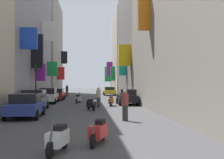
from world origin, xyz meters
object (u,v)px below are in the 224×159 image
(parked_car_grey, at_px, (34,100))
(pedestrian_mid_street, at_px, (125,105))
(scooter_black, at_px, (91,104))
(pedestrian_crossing, at_px, (67,91))
(pedestrian_near_left, at_px, (99,97))
(scooter_white, at_px, (58,138))
(traffic_light_far_corner, at_px, (36,76))
(parked_car_yellow, at_px, (109,91))
(scooter_red, at_px, (98,131))
(parked_car_red, at_px, (57,94))
(scooter_silver, at_px, (78,99))
(scooter_orange, at_px, (111,101))
(parked_car_blue, at_px, (25,105))
(parked_car_white, at_px, (48,95))
(parked_car_black, at_px, (127,97))

(parked_car_grey, relative_size, pedestrian_mid_street, 2.20)
(scooter_black, bearing_deg, pedestrian_crossing, 98.93)
(pedestrian_near_left, bearing_deg, scooter_white, -96.42)
(pedestrian_mid_street, distance_m, traffic_light_far_corner, 13.50)
(pedestrian_mid_street, bearing_deg, parked_car_yellow, 87.52)
(scooter_black, relative_size, scooter_red, 0.95)
(parked_car_red, xyz_separation_m, parked_car_grey, (-0.48, -12.89, 0.08))
(scooter_black, relative_size, pedestrian_crossing, 1.00)
(scooter_silver, relative_size, scooter_black, 1.08)
(parked_car_grey, relative_size, scooter_orange, 2.12)
(parked_car_blue, relative_size, pedestrian_crossing, 2.29)
(parked_car_white, relative_size, scooter_silver, 2.30)
(scooter_red, relative_size, scooter_orange, 1.01)
(parked_car_grey, relative_size, scooter_silver, 2.04)
(scooter_red, bearing_deg, pedestrian_crossing, 95.75)
(scooter_white, bearing_deg, parked_car_black, 76.34)
(pedestrian_near_left, bearing_deg, parked_car_yellow, 83.58)
(parked_car_grey, height_order, parked_car_black, parked_car_grey)
(parked_car_white, distance_m, scooter_black, 9.22)
(parked_car_blue, height_order, pedestrian_mid_street, pedestrian_mid_street)
(parked_car_white, relative_size, parked_car_black, 1.12)
(parked_car_yellow, xyz_separation_m, scooter_red, (-3.12, -38.03, -0.26))
(scooter_red, bearing_deg, parked_car_white, 102.04)
(parked_car_blue, bearing_deg, scooter_black, 47.72)
(parked_car_blue, xyz_separation_m, parked_car_yellow, (7.32, 29.81, -0.05))
(scooter_silver, xyz_separation_m, traffic_light_far_corner, (-3.82, -2.94, 2.26))
(scooter_white, bearing_deg, parked_car_white, 98.10)
(pedestrian_mid_street, bearing_deg, scooter_silver, 102.12)
(pedestrian_near_left, bearing_deg, parked_car_black, 43.63)
(scooter_silver, height_order, scooter_black, same)
(parked_car_grey, distance_m, parked_car_yellow, 25.88)
(scooter_orange, distance_m, pedestrian_crossing, 17.33)
(parked_car_grey, bearing_deg, scooter_red, -71.09)
(scooter_black, xyz_separation_m, pedestrian_mid_street, (1.86, -6.49, 0.43))
(parked_car_grey, distance_m, scooter_white, 14.96)
(parked_car_black, bearing_deg, parked_car_grey, -149.32)
(parked_car_black, relative_size, pedestrian_crossing, 2.22)
(parked_car_blue, xyz_separation_m, parked_car_grey, (-0.37, 5.10, 0.04))
(pedestrian_near_left, bearing_deg, scooter_orange, 49.33)
(traffic_light_far_corner, bearing_deg, scooter_white, -78.45)
(scooter_orange, bearing_deg, parked_car_grey, -151.70)
(parked_car_grey, bearing_deg, scooter_black, -7.97)
(pedestrian_crossing, bearing_deg, traffic_light_far_corner, -96.63)
(scooter_black, relative_size, scooter_orange, 0.96)
(scooter_orange, distance_m, pedestrian_near_left, 1.85)
(parked_car_white, bearing_deg, pedestrian_mid_street, -67.05)
(parked_car_red, bearing_deg, scooter_white, -84.20)
(parked_car_grey, height_order, scooter_silver, parked_car_grey)
(pedestrian_crossing, xyz_separation_m, traffic_light_far_corner, (-1.81, -15.61, 1.84))
(parked_car_blue, xyz_separation_m, pedestrian_near_left, (4.77, 7.13, 0.10))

